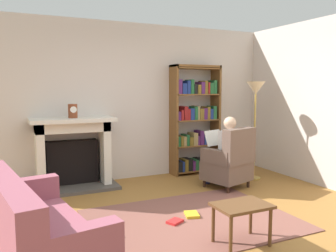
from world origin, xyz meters
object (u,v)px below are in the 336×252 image
fireplace (73,151)px  mantel_clock (73,111)px  armchair_reading (230,162)px  floor_lamp (256,97)px  sofa_floral (37,236)px  seated_reader (224,149)px  side_table (242,210)px  bookshelf (195,121)px

fireplace → mantel_clock: (-0.00, -0.10, 0.64)m
mantel_clock → armchair_reading: bearing=-23.2°
floor_lamp → sofa_floral: bearing=-155.4°
seated_reader → sofa_floral: 3.31m
mantel_clock → side_table: bearing=-65.8°
bookshelf → floor_lamp: size_ratio=1.18×
side_table → floor_lamp: size_ratio=0.33×
mantel_clock → side_table: 3.06m
sofa_floral → floor_lamp: 4.19m
side_table → floor_lamp: 2.87m
sofa_floral → side_table: (1.92, -0.32, 0.04)m
floor_lamp → fireplace: bearing=165.3°
armchair_reading → seated_reader: 0.23m
side_table → seated_reader: bearing=60.8°
fireplace → bookshelf: bearing=0.9°
mantel_clock → seated_reader: bearing=-21.0°
fireplace → side_table: bearing=-66.6°
armchair_reading → seated_reader: bearing=-90.0°
mantel_clock → seated_reader: mantel_clock is taller
floor_lamp → mantel_clock: bearing=167.1°
bookshelf → sofa_floral: bookshelf is taller
mantel_clock → bookshelf: bearing=3.5°
mantel_clock → bookshelf: 2.25m
bookshelf → fireplace: bearing=-179.1°
fireplace → bookshelf: 2.27m
armchair_reading → sofa_floral: bearing=8.5°
armchair_reading → side_table: size_ratio=1.73×
fireplace → sofa_floral: 2.57m
mantel_clock → floor_lamp: bearing=-12.9°
sofa_floral → side_table: bearing=-109.0°
fireplace → sofa_floral: bearing=-106.4°
mantel_clock → floor_lamp: floor_lamp is taller
fireplace → side_table: size_ratio=2.35×
fireplace → bookshelf: size_ratio=0.66×
armchair_reading → sofa_floral: armchair_reading is taller
side_table → floor_lamp: bearing=48.7°
sofa_floral → seated_reader: bearing=-72.4°
mantel_clock → side_table: size_ratio=0.38×
mantel_clock → sofa_floral: mantel_clock is taller
mantel_clock → side_table: mantel_clock is taller
fireplace → side_table: fireplace is taller
bookshelf → floor_lamp: 1.18m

